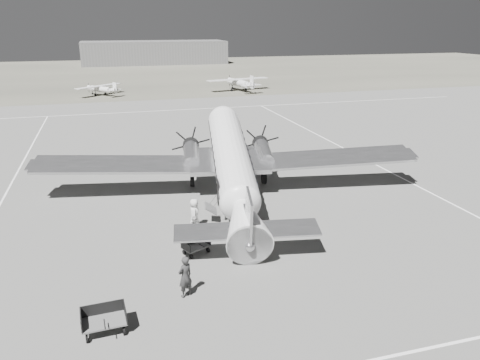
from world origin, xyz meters
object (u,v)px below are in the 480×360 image
light_plane_right (239,84)px  baggage_cart_near (196,246)px  hangar_main (154,52)px  baggage_cart_far (104,321)px  ground_crew (185,277)px  passenger (194,214)px  light_plane_left (101,90)px  dc3_airliner (232,164)px  ramp_agent (195,228)px

light_plane_right → baggage_cart_near: light_plane_right is taller
hangar_main → baggage_cart_far: size_ratio=22.58×
ground_crew → passenger: size_ratio=1.07×
light_plane_left → light_plane_right: 24.30m
dc3_airliner → light_plane_right: dc3_airliner is taller
light_plane_left → baggage_cart_far: (-0.21, -66.88, -0.43)m
dc3_airliner → ground_crew: bearing=-105.6°
light_plane_left → ramp_agent: bearing=-126.8°
hangar_main → light_plane_left: bearing=-104.3°
light_plane_right → ground_crew: light_plane_right is taller
hangar_main → ramp_agent: (-11.11, -122.24, -2.55)m
hangar_main → baggage_cart_near: size_ratio=28.26×
dc3_airliner → light_plane_right: size_ratio=2.36×
dc3_airliner → baggage_cart_near: 8.37m
dc3_airliner → light_plane_right: bearing=83.1°
baggage_cart_far → ramp_agent: 8.90m
hangar_main → light_plane_left: hangar_main is taller
light_plane_right → ramp_agent: light_plane_right is taller
baggage_cart_near → baggage_cart_far: (-4.84, -5.68, 0.11)m
ramp_agent → hangar_main: bearing=15.6°
dc3_airliner → light_plane_right: 55.33m
dc3_airliner → ramp_agent: dc3_airliner is taller
ramp_agent → passenger: bearing=11.2°
light_plane_right → dc3_airliner: bearing=-118.8°
light_plane_right → baggage_cart_far: (-24.48, -65.75, -0.71)m
dc3_airliner → light_plane_left: size_ratio=3.06×
hangar_main → dc3_airliner: size_ratio=1.49×
ramp_agent → passenger: passenger is taller
light_plane_right → ramp_agent: (-19.37, -58.48, -0.49)m
passenger → hangar_main: bearing=5.6°
hangar_main → baggage_cart_far: (-16.23, -129.52, -2.77)m
dc3_airliner → ground_crew: 12.28m
ramp_agent → passenger: 1.74m
light_plane_right → passenger: bearing=-120.9°
light_plane_right → ramp_agent: bearing=-120.6°
baggage_cart_near → baggage_cart_far: 7.47m
light_plane_right → passenger: light_plane_right is taller
baggage_cart_near → passenger: 3.39m
baggage_cart_far → dc3_airliner: bearing=51.8°
light_plane_left → baggage_cart_near: light_plane_left is taller
light_plane_right → baggage_cart_near: 63.20m
baggage_cart_far → passenger: 10.49m
light_plane_left → baggage_cart_near: 61.38m
baggage_cart_far → baggage_cart_near: bearing=45.9°
baggage_cart_near → baggage_cart_far: bearing=-156.8°
light_plane_right → baggage_cart_far: light_plane_right is taller
hangar_main → dc3_airliner: hangar_main is taller
light_plane_left → passenger: light_plane_left is taller
baggage_cart_near → passenger: passenger is taller
light_plane_right → passenger: (-19.08, -56.77, -0.30)m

